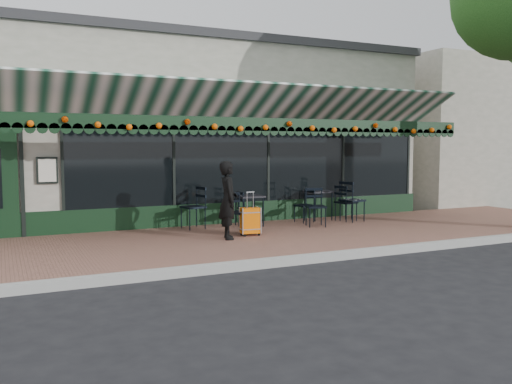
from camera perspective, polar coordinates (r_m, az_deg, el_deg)
name	(u,v)px	position (r m, az deg, el deg)	size (l,w,h in m)	color
ground	(299,263)	(9.39, 4.51, -7.46)	(80.00, 80.00, 0.00)	black
sidewalk	(250,240)	(11.12, -0.64, -5.10)	(18.00, 4.00, 0.15)	brown
curb	(301,260)	(9.31, 4.76, -7.10)	(18.00, 0.16, 0.15)	#9E9E99
restaurant_building	(168,137)	(16.44, -9.22, 5.77)	(12.00, 9.60, 4.50)	gray
neighbor_building_right	(480,136)	(23.73, 22.55, 5.48)	(12.00, 8.00, 4.80)	#B9B1A2
woman	(228,200)	(10.76, -2.95, -0.87)	(0.57, 0.37, 1.55)	black
suitcase	(250,221)	(11.20, -0.62, -3.07)	(0.42, 0.26, 0.90)	orange
cafe_table_a	(318,194)	(13.64, 6.58, -0.18)	(0.59, 0.59, 0.73)	black
cafe_table_b	(249,199)	(12.48, -0.71, -0.69)	(0.58, 0.58, 0.71)	black
chair_a_left	(304,206)	(13.18, 5.09, -1.45)	(0.40, 0.40, 0.80)	black
chair_a_right	(346,203)	(13.55, 9.46, -1.13)	(0.45, 0.45, 0.90)	black
chair_a_front	(316,207)	(12.51, 6.31, -1.59)	(0.45, 0.45, 0.90)	black
chair_a_extra	(352,201)	(13.51, 10.10, -0.92)	(0.50, 0.50, 1.01)	black
chair_b_left	(193,207)	(12.19, -6.64, -1.63)	(0.48, 0.48, 0.95)	black
chair_b_right	(248,209)	(12.37, -0.83, -1.79)	(0.41, 0.41, 0.83)	black
chair_b_front	(241,213)	(11.41, -1.60, -2.22)	(0.44, 0.44, 0.89)	black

